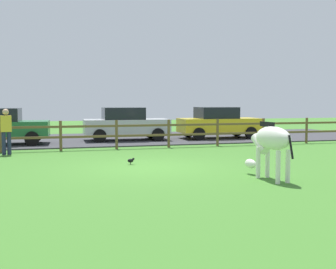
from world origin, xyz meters
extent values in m
plane|color=#3D7528|center=(0.00, 0.00, 0.00)|extent=(60.00, 60.00, 0.00)
cube|color=#38383D|center=(0.00, 9.30, 0.03)|extent=(28.00, 7.40, 0.05)
cylinder|color=brown|center=(-4.49, 5.00, 0.58)|extent=(0.11, 0.11, 1.16)
cylinder|color=brown|center=(-2.33, 5.00, 0.58)|extent=(0.11, 0.11, 1.16)
cylinder|color=brown|center=(-0.16, 5.00, 0.58)|extent=(0.11, 0.11, 1.16)
cylinder|color=brown|center=(2.01, 5.00, 0.58)|extent=(0.11, 0.11, 1.16)
cylinder|color=brown|center=(4.18, 5.00, 0.58)|extent=(0.11, 0.11, 1.16)
cylinder|color=brown|center=(6.35, 5.00, 0.58)|extent=(0.11, 0.11, 1.16)
cylinder|color=brown|center=(8.52, 5.00, 0.58)|extent=(0.11, 0.11, 1.16)
cube|color=brown|center=(-0.16, 5.00, 0.52)|extent=(21.69, 0.06, 0.09)
cube|color=brown|center=(-0.16, 5.00, 0.93)|extent=(21.69, 0.06, 0.09)
ellipsoid|color=white|center=(2.43, -2.79, 1.03)|extent=(0.63, 1.29, 0.56)
cylinder|color=white|center=(2.24, -2.41, 0.39)|extent=(0.11, 0.11, 0.78)
cylinder|color=white|center=(2.52, -2.38, 0.39)|extent=(0.11, 0.11, 0.78)
cylinder|color=white|center=(2.34, -3.20, 0.39)|extent=(0.11, 0.11, 0.78)
cylinder|color=white|center=(2.62, -3.17, 0.39)|extent=(0.11, 0.11, 0.78)
cylinder|color=white|center=(2.37, -2.27, 0.84)|extent=(0.31, 0.61, 0.51)
ellipsoid|color=white|center=(2.31, -1.85, 0.28)|extent=(0.25, 0.46, 0.24)
cube|color=black|center=(2.40, -2.54, 1.35)|extent=(0.11, 0.56, 0.12)
cylinder|color=black|center=(2.51, -3.46, 0.88)|extent=(0.07, 0.20, 0.54)
cylinder|color=black|center=(-0.41, 0.70, 0.03)|extent=(0.01, 0.01, 0.06)
cylinder|color=black|center=(-0.41, 0.66, 0.03)|extent=(0.01, 0.01, 0.06)
ellipsoid|color=black|center=(-0.41, 0.68, 0.12)|extent=(0.18, 0.10, 0.12)
sphere|color=black|center=(-0.32, 0.68, 0.17)|extent=(0.07, 0.07, 0.07)
cube|color=yellow|center=(5.49, 8.04, 0.70)|extent=(4.02, 1.75, 0.70)
cube|color=black|center=(5.34, 8.04, 1.33)|extent=(1.92, 1.59, 0.56)
cylinder|color=black|center=(6.85, 8.87, 0.35)|extent=(0.60, 0.19, 0.60)
cylinder|color=black|center=(6.83, 7.17, 0.35)|extent=(0.60, 0.19, 0.60)
cylinder|color=black|center=(4.15, 8.90, 0.35)|extent=(0.60, 0.19, 0.60)
cylinder|color=black|center=(4.13, 7.20, 0.35)|extent=(0.60, 0.19, 0.60)
cube|color=#236B38|center=(-4.75, 7.61, 0.70)|extent=(4.09, 1.92, 0.70)
cylinder|color=black|center=(-3.35, 8.39, 0.35)|extent=(0.61, 0.21, 0.60)
cylinder|color=black|center=(-3.45, 6.69, 0.35)|extent=(0.61, 0.21, 0.60)
cube|color=#B7BABF|center=(0.81, 8.20, 0.70)|extent=(4.03, 1.78, 0.70)
cube|color=black|center=(0.66, 8.20, 1.33)|extent=(1.93, 1.60, 0.56)
cylinder|color=black|center=(2.18, 9.02, 0.35)|extent=(0.60, 0.19, 0.60)
cylinder|color=black|center=(2.14, 7.32, 0.35)|extent=(0.60, 0.19, 0.60)
cylinder|color=black|center=(-0.52, 9.07, 0.35)|extent=(0.60, 0.19, 0.60)
cylinder|color=black|center=(-0.56, 7.37, 0.35)|extent=(0.60, 0.19, 0.60)
cylinder|color=#232847|center=(-4.32, 4.24, 0.41)|extent=(0.14, 0.14, 0.82)
cylinder|color=#232847|center=(-4.14, 4.27, 0.41)|extent=(0.14, 0.14, 0.82)
cube|color=gold|center=(-4.23, 4.26, 1.11)|extent=(0.39, 0.28, 0.58)
sphere|color=tan|center=(-4.23, 4.26, 1.53)|extent=(0.22, 0.22, 0.22)
camera|label=1|loc=(-2.77, -12.00, 1.93)|focal=45.88mm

